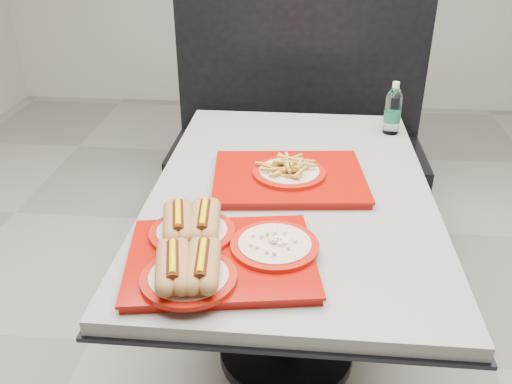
# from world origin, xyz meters

# --- Properties ---
(ground) EXTENTS (6.00, 6.00, 0.00)m
(ground) POSITION_xyz_m (0.00, 0.00, 0.00)
(ground) COLOR #9E988D
(ground) RESTS_ON ground
(diner_table) EXTENTS (0.92, 1.42, 0.75)m
(diner_table) POSITION_xyz_m (0.00, 0.00, 0.58)
(diner_table) COLOR black
(diner_table) RESTS_ON ground
(booth_bench) EXTENTS (1.30, 0.57, 1.35)m
(booth_bench) POSITION_xyz_m (0.00, 1.09, 0.40)
(booth_bench) COLOR black
(booth_bench) RESTS_ON ground
(tray_near) EXTENTS (0.53, 0.45, 0.10)m
(tray_near) POSITION_xyz_m (-0.19, -0.45, 0.79)
(tray_near) COLOR #8E0B03
(tray_near) RESTS_ON diner_table
(tray_far) EXTENTS (0.53, 0.44, 0.10)m
(tray_far) POSITION_xyz_m (-0.01, 0.03, 0.78)
(tray_far) COLOR #8E0B03
(tray_far) RESTS_ON diner_table
(water_bottle) EXTENTS (0.07, 0.07, 0.21)m
(water_bottle) POSITION_xyz_m (0.38, 0.50, 0.84)
(water_bottle) COLOR silver
(water_bottle) RESTS_ON diner_table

